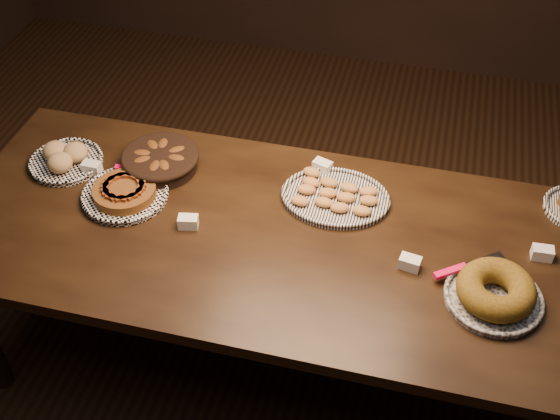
% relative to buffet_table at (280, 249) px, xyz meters
% --- Properties ---
extents(ground, '(5.00, 5.00, 0.00)m').
position_rel_buffet_table_xyz_m(ground, '(0.00, 0.00, -0.68)').
color(ground, black).
rests_on(ground, ground).
extents(buffet_table, '(2.40, 1.00, 0.75)m').
position_rel_buffet_table_xyz_m(buffet_table, '(0.00, 0.00, 0.00)').
color(buffet_table, black).
rests_on(buffet_table, ground).
extents(apple_tart_plate, '(0.34, 0.33, 0.06)m').
position_rel_buffet_table_xyz_m(apple_tart_plate, '(-0.60, 0.05, 0.10)').
color(apple_tart_plate, white).
rests_on(apple_tart_plate, buffet_table).
extents(madeleine_platter, '(0.40, 0.33, 0.05)m').
position_rel_buffet_table_xyz_m(madeleine_platter, '(0.15, 0.23, 0.09)').
color(madeleine_platter, black).
rests_on(madeleine_platter, buffet_table).
extents(bundt_cake_plate, '(0.36, 0.36, 0.10)m').
position_rel_buffet_table_xyz_m(bundt_cake_plate, '(0.74, -0.12, 0.12)').
color(bundt_cake_plate, black).
rests_on(bundt_cake_plate, buffet_table).
extents(croissant_basket, '(0.30, 0.30, 0.08)m').
position_rel_buffet_table_xyz_m(croissant_basket, '(-0.54, 0.24, 0.12)').
color(croissant_basket, black).
rests_on(croissant_basket, buffet_table).
extents(bread_roll_plate, '(0.29, 0.29, 0.09)m').
position_rel_buffet_table_xyz_m(bread_roll_plate, '(-0.91, 0.17, 0.11)').
color(bread_roll_plate, white).
rests_on(bread_roll_plate, buffet_table).
extents(tent_cards, '(1.75, 0.49, 0.04)m').
position_rel_buffet_table_xyz_m(tent_cards, '(0.06, 0.11, 0.10)').
color(tent_cards, white).
rests_on(tent_cards, buffet_table).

